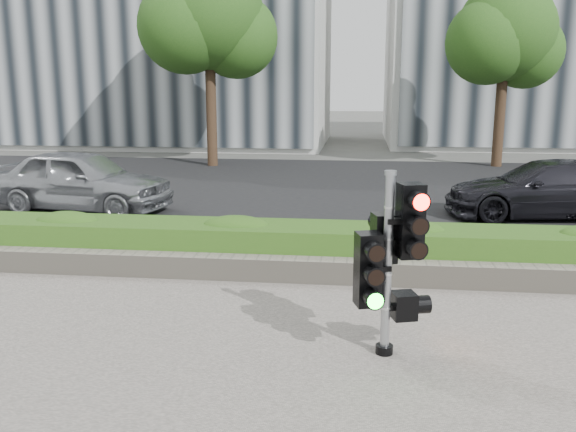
{
  "coord_description": "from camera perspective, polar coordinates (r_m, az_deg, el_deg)",
  "views": [
    {
      "loc": [
        0.71,
        -6.63,
        2.87
      ],
      "look_at": [
        -0.14,
        0.6,
        1.29
      ],
      "focal_mm": 38.0,
      "sensor_mm": 36.0,
      "label": 1
    }
  ],
  "objects": [
    {
      "name": "tree_right",
      "position": [
        22.74,
        19.62,
        15.66
      ],
      "size": [
        4.1,
        3.58,
        6.53
      ],
      "color": "black",
      "rests_on": "ground"
    },
    {
      "name": "tree_left",
      "position": [
        21.93,
        -7.42,
        17.87
      ],
      "size": [
        4.61,
        4.03,
        7.34
      ],
      "color": "black",
      "rests_on": "ground"
    },
    {
      "name": "hedge",
      "position": [
        9.54,
        2.25,
        -2.92
      ],
      "size": [
        12.0,
        1.0,
        0.68
      ],
      "primitive_type": "cube",
      "color": "#60972E",
      "rests_on": "sidewalk"
    },
    {
      "name": "ground",
      "position": [
        7.26,
        0.59,
        -11.02
      ],
      "size": [
        120.0,
        120.0,
        0.0
      ],
      "primitive_type": "plane",
      "color": "#51514C",
      "rests_on": "ground"
    },
    {
      "name": "car_silver",
      "position": [
        14.64,
        -18.75,
        3.2
      ],
      "size": [
        4.36,
        2.33,
        1.41
      ],
      "primitive_type": "imported",
      "rotation": [
        0.0,
        0.0,
        1.4
      ],
      "color": "#9EA0A4",
      "rests_on": "road"
    },
    {
      "name": "curb",
      "position": [
        10.2,
        2.5,
        -3.73
      ],
      "size": [
        60.0,
        0.25,
        0.12
      ],
      "primitive_type": "cube",
      "color": "gray",
      "rests_on": "ground"
    },
    {
      "name": "traffic_signal",
      "position": [
        6.45,
        9.45,
        -3.56
      ],
      "size": [
        0.72,
        0.61,
        1.98
      ],
      "rotation": [
        0.0,
        0.0,
        0.28
      ],
      "color": "black",
      "rests_on": "sidewalk"
    },
    {
      "name": "stone_wall",
      "position": [
        8.96,
        1.91,
        -5.06
      ],
      "size": [
        12.0,
        0.32,
        0.34
      ],
      "primitive_type": "cube",
      "color": "gray",
      "rests_on": "sidewalk"
    },
    {
      "name": "car_dark",
      "position": [
        14.36,
        22.97,
        2.36
      ],
      "size": [
        4.4,
        2.11,
        1.24
      ],
      "primitive_type": "imported",
      "rotation": [
        0.0,
        0.0,
        -1.48
      ],
      "color": "black",
      "rests_on": "road"
    },
    {
      "name": "road",
      "position": [
        16.89,
        4.26,
        2.49
      ],
      "size": [
        60.0,
        13.0,
        0.02
      ],
      "primitive_type": "cube",
      "color": "black",
      "rests_on": "ground"
    }
  ]
}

